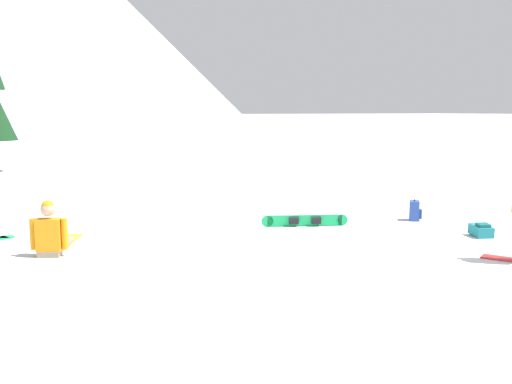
{
  "coord_description": "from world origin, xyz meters",
  "views": [
    {
      "loc": [
        -5.13,
        -7.27,
        2.43
      ],
      "look_at": [
        -0.39,
        1.74,
        1.0
      ],
      "focal_mm": 40.68,
      "sensor_mm": 36.0,
      "label": 1
    }
  ],
  "objects": [
    {
      "name": "ground_plane",
      "position": [
        0.0,
        0.0,
        0.0
      ],
      "size": [
        800.0,
        800.0,
        0.0
      ],
      "primitive_type": "plane",
      "color": "silver"
    },
    {
      "name": "snowboarder_midground",
      "position": [
        -3.7,
        2.93,
        0.33
      ],
      "size": [
        1.13,
        1.8,
        0.95
      ],
      "color": "gray",
      "rests_on": "ground_plane"
    },
    {
      "name": "loose_snowboard_near_right",
      "position": [
        1.4,
        2.91,
        0.13
      ],
      "size": [
        1.72,
        0.79,
        0.25
      ],
      "color": "#19B259",
      "rests_on": "ground_plane"
    },
    {
      "name": "backpack_blue",
      "position": [
        3.95,
        2.36,
        0.21
      ],
      "size": [
        0.37,
        0.38,
        0.47
      ],
      "color": "#2D4C9E",
      "rests_on": "ground_plane"
    },
    {
      "name": "backpack_teal",
      "position": [
        3.9,
        0.47,
        0.13
      ],
      "size": [
        0.46,
        0.55,
        0.28
      ],
      "color": "#1E7A7F",
      "rests_on": "ground_plane"
    }
  ]
}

